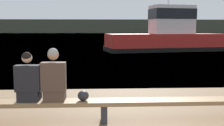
# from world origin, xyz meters

# --- Properties ---
(water_surface) EXTENTS (240.00, 240.00, 0.00)m
(water_surface) POSITION_xyz_m (0.00, 125.50, 0.00)
(water_surface) COLOR #426B8E
(water_surface) RESTS_ON ground
(far_shoreline) EXTENTS (600.00, 12.00, 5.69)m
(far_shoreline) POSITION_xyz_m (0.00, 122.45, 2.85)
(far_shoreline) COLOR #424738
(far_shoreline) RESTS_ON ground
(bench_main) EXTENTS (6.78, 0.41, 0.42)m
(bench_main) POSITION_xyz_m (-0.81, 2.52, 0.35)
(bench_main) COLOR #8E6B47
(bench_main) RESTS_ON ground
(person_left) EXTENTS (0.45, 0.40, 0.94)m
(person_left) POSITION_xyz_m (-2.22, 2.53, 0.80)
(person_left) COLOR black
(person_left) RESTS_ON bench_main
(person_right) EXTENTS (0.45, 0.41, 1.01)m
(person_right) POSITION_xyz_m (-1.74, 2.53, 0.85)
(person_right) COLOR #4C382D
(person_right) RESTS_ON bench_main
(shopping_bag) EXTENTS (0.21, 0.23, 0.20)m
(shopping_bag) POSITION_xyz_m (-1.20, 2.51, 0.52)
(shopping_bag) COLOR #232328
(shopping_bag) RESTS_ON bench_main
(tugboat_red) EXTENTS (10.18, 4.86, 6.60)m
(tugboat_red) POSITION_xyz_m (4.73, 19.87, 1.15)
(tugboat_red) COLOR red
(tugboat_red) RESTS_ON water_surface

